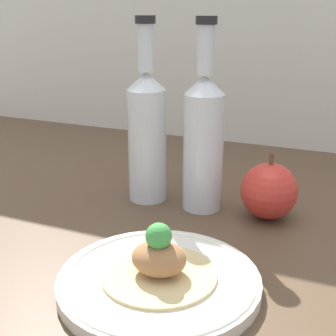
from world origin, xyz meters
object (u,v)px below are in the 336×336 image
object	(u,v)px
plated_food	(159,261)
cider_bottle_left	(147,132)
cider_bottle_right	(204,138)
plate	(159,280)
apple	(269,191)

from	to	relation	value
plated_food	cider_bottle_left	world-z (taller)	cider_bottle_left
cider_bottle_right	plated_food	bearing A→B (deg)	-82.80
plated_food	cider_bottle_right	xyz separation A→B (cm)	(-2.98, 23.57, 8.05)
plate	cider_bottle_right	distance (cm)	26.01
cider_bottle_right	plate	bearing A→B (deg)	-82.80
plate	apple	distance (cm)	25.28
plate	apple	size ratio (longest dim) A/B	2.27
apple	plate	bearing A→B (deg)	-107.53
apple	cider_bottle_left	bearing A→B (deg)	-179.08
plated_food	cider_bottle_right	size ratio (longest dim) A/B	0.45
plated_food	cider_bottle_left	size ratio (longest dim) A/B	0.45
cider_bottle_right	cider_bottle_left	bearing A→B (deg)	180.00
plate	plated_food	xyz separation A→B (cm)	(-0.00, 0.00, 2.53)
plated_food	apple	size ratio (longest dim) A/B	1.29
plate	plated_food	size ratio (longest dim) A/B	1.75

